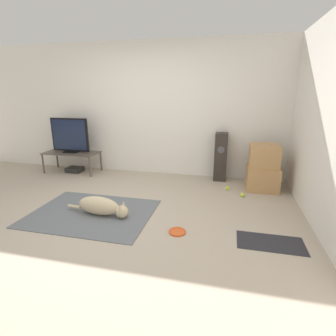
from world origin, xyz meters
TOP-DOWN VIEW (x-y plane):
  - ground_plane at (0.00, 0.00)m, footprint 12.00×12.00m
  - wall_back at (0.00, 2.10)m, footprint 8.00×0.06m
  - area_rug at (-0.29, 0.03)m, footprint 1.65×1.25m
  - dog at (-0.12, 0.01)m, footprint 0.93×0.26m
  - frisbee at (0.97, -0.21)m, footprint 0.21×0.21m
  - cardboard_box_lower at (2.10, 1.56)m, footprint 0.52×0.49m
  - cardboard_box_upper at (2.10, 1.57)m, footprint 0.47×0.44m
  - floor_speaker at (1.37, 1.90)m, footprint 0.23×0.23m
  - tv_stand at (-1.64, 1.72)m, footprint 1.11×0.52m
  - tv at (-1.64, 1.72)m, footprint 0.80×0.20m
  - tennis_ball_by_boxes at (1.77, 1.12)m, footprint 0.07×0.07m
  - tennis_ball_near_speaker at (1.53, 1.38)m, footprint 0.07×0.07m
  - game_console at (-1.61, 1.73)m, footprint 0.31×0.26m
  - door_mat at (2.03, -0.19)m, footprint 0.73×0.39m

SIDE VIEW (x-z plane):
  - ground_plane at x=0.00m, z-range 0.00..0.00m
  - door_mat at x=2.03m, z-range 0.00..0.01m
  - area_rug at x=-0.29m, z-range 0.00..0.01m
  - frisbee at x=0.97m, z-range 0.00..0.03m
  - tennis_ball_by_boxes at x=1.77m, z-range 0.00..0.07m
  - tennis_ball_near_speaker at x=1.53m, z-range 0.00..0.07m
  - game_console at x=-1.61m, z-range 0.00..0.10m
  - dog at x=-0.12m, z-range 0.01..0.26m
  - cardboard_box_lower at x=2.10m, z-range 0.00..0.40m
  - tv_stand at x=-1.64m, z-range 0.17..0.59m
  - floor_speaker at x=1.37m, z-range 0.00..0.90m
  - cardboard_box_upper at x=2.10m, z-range 0.40..0.78m
  - tv at x=-1.64m, z-range 0.42..1.11m
  - wall_back at x=0.00m, z-range 0.00..2.55m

